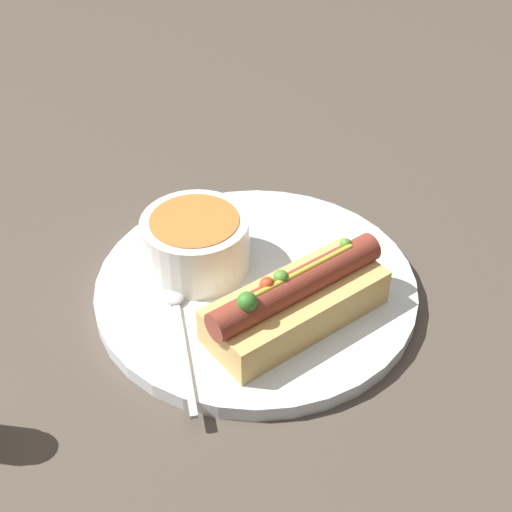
% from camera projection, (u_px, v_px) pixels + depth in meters
% --- Properties ---
extents(ground_plane, '(4.00, 4.00, 0.00)m').
position_uv_depth(ground_plane, '(256.00, 293.00, 0.67)').
color(ground_plane, '#4C4238').
extents(dinner_plate, '(0.30, 0.30, 0.01)m').
position_uv_depth(dinner_plate, '(256.00, 287.00, 0.67)').
color(dinner_plate, white).
rests_on(dinner_plate, ground_plane).
extents(hot_dog, '(0.17, 0.07, 0.06)m').
position_uv_depth(hot_dog, '(295.00, 301.00, 0.61)').
color(hot_dog, '#DBAD60').
rests_on(hot_dog, dinner_plate).
extents(soup_bowl, '(0.10, 0.10, 0.05)m').
position_uv_depth(soup_bowl, '(196.00, 241.00, 0.66)').
color(soup_bowl, silver).
rests_on(soup_bowl, dinner_plate).
extents(spoon, '(0.07, 0.15, 0.01)m').
position_uv_depth(spoon, '(177.00, 312.00, 0.63)').
color(spoon, '#B7B7BC').
rests_on(spoon, dinner_plate).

